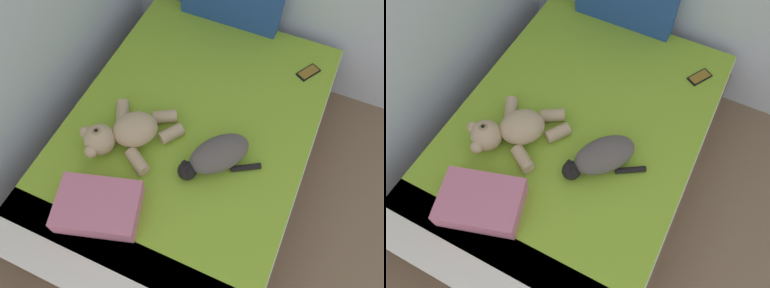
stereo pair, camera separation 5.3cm
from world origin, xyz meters
TOP-DOWN VIEW (x-y plane):
  - bed at (0.88, 3.44)m, footprint 1.40×2.01m
  - cat at (1.10, 3.32)m, footprint 0.41×0.39m
  - teddy_bear at (0.60, 3.24)m, footprint 0.50×0.49m
  - cell_phone at (1.39, 4.13)m, footprint 0.14×0.16m
  - throw_pillow at (0.68, 2.83)m, footprint 0.46×0.38m

SIDE VIEW (x-z plane):
  - bed at x=0.88m, z-range 0.00..0.50m
  - cell_phone at x=1.39m, z-range 0.51..0.52m
  - throw_pillow at x=0.68m, z-range 0.51..0.62m
  - cat at x=1.10m, z-range 0.50..0.65m
  - teddy_bear at x=0.60m, z-range 0.49..0.67m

